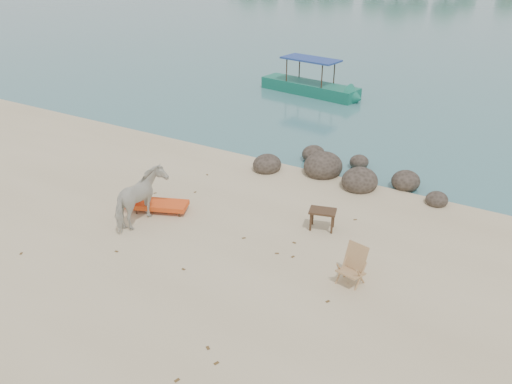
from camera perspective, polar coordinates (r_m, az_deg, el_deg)
boulders at (r=16.24m, az=9.30°, el=2.29°), size 6.18×2.76×0.94m
cow at (r=13.45m, az=-13.02°, el=-0.86°), size 1.00×1.79×1.44m
side_table at (r=13.14m, az=7.56°, el=-3.27°), size 0.78×0.61×0.55m
lounge_chair at (r=14.15m, az=-10.90°, el=-1.20°), size 2.01×1.33×0.57m
deck_chair at (r=11.16m, az=10.83°, el=-8.56°), size 0.66×0.70×0.86m
boat_near at (r=25.49m, az=6.26°, el=14.31°), size 5.95×2.16×2.84m
dead_leaves at (r=11.91m, az=-4.67°, el=-8.08°), size 8.23×7.32×0.00m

